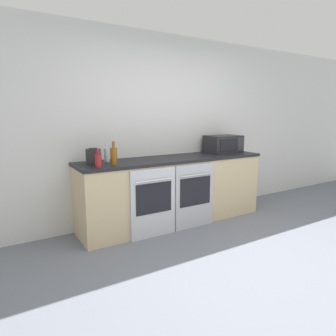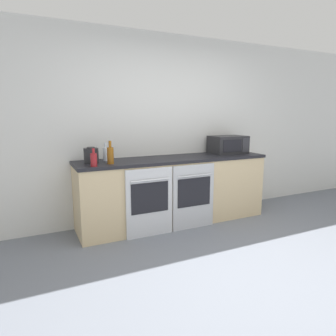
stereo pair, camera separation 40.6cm
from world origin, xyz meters
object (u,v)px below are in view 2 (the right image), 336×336
at_px(oven_left, 150,202).
at_px(bottle_red, 94,159).
at_px(oven_right, 194,196).
at_px(microwave, 228,145).
at_px(bottle_amber, 110,155).
at_px(kettle, 91,156).
at_px(bottle_clear, 105,154).

height_order(oven_left, bottle_red, bottle_red).
xyz_separation_m(oven_right, microwave, (0.82, 0.39, 0.61)).
relative_size(oven_left, oven_right, 1.00).
height_order(bottle_amber, kettle, bottle_amber).
bearing_deg(kettle, oven_left, -28.51).
xyz_separation_m(bottle_red, kettle, (0.02, 0.24, 0.01)).
relative_size(bottle_red, bottle_amber, 0.75).
bearing_deg(bottle_amber, oven_right, -10.24).
bearing_deg(kettle, bottle_amber, -36.65).
xyz_separation_m(microwave, bottle_clear, (-1.86, 0.05, -0.04)).
distance_m(oven_left, kettle, 0.91).
xyz_separation_m(bottle_red, bottle_amber, (0.22, 0.09, 0.03)).
distance_m(bottle_red, bottle_clear, 0.41).
xyz_separation_m(microwave, bottle_amber, (-1.86, -0.20, -0.02)).
xyz_separation_m(oven_right, kettle, (-1.24, 0.33, 0.57)).
relative_size(oven_right, microwave, 1.60).
height_order(bottle_clear, kettle, bottle_clear).
distance_m(bottle_red, bottle_amber, 0.24).
bearing_deg(bottle_amber, kettle, 143.35).
bearing_deg(bottle_red, oven_left, -8.44).
relative_size(microwave, bottle_red, 2.60).
bearing_deg(bottle_clear, bottle_amber, -90.56).
distance_m(bottle_amber, bottle_clear, 0.25).
height_order(microwave, kettle, microwave).
xyz_separation_m(bottle_amber, kettle, (-0.20, 0.15, -0.01)).
bearing_deg(oven_left, bottle_clear, 133.64).
relative_size(microwave, bottle_clear, 2.30).
distance_m(microwave, bottle_amber, 1.87).
height_order(bottle_red, bottle_clear, bottle_clear).
height_order(oven_right, kettle, kettle).
bearing_deg(microwave, oven_left, -164.84).
bearing_deg(bottle_red, kettle, 85.25).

